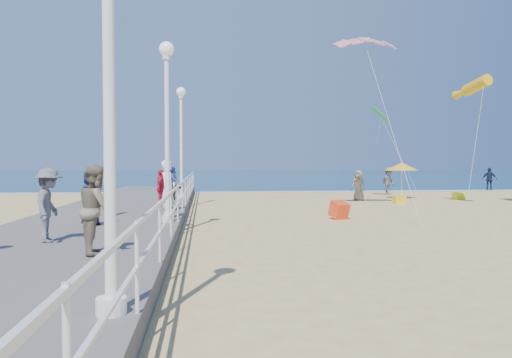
{
  "coord_description": "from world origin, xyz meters",
  "views": [
    {
      "loc": [
        -4.25,
        -14.95,
        2.19
      ],
      "look_at": [
        -2.5,
        2.0,
        1.6
      ],
      "focal_mm": 35.0,
      "sensor_mm": 36.0,
      "label": 1
    }
  ],
  "objects": [
    {
      "name": "ground",
      "position": [
        0.0,
        0.0,
        0.0
      ],
      "size": [
        160.0,
        160.0,
        0.0
      ],
      "primitive_type": "plane",
      "color": "#D8B971",
      "rests_on": "ground"
    },
    {
      "name": "kite_parafoil",
      "position": [
        2.99,
        7.0,
        7.67
      ],
      "size": [
        2.81,
        0.94,
        0.65
      ],
      "primitive_type": null,
      "rotation": [
        0.44,
        0.0,
        0.0
      ],
      "color": "#C11640"
    },
    {
      "name": "spectator_5",
      "position": [
        -5.48,
        3.72,
        1.14
      ],
      "size": [
        0.76,
        1.43,
        1.48
      ],
      "primitive_type": "imported",
      "rotation": [
        0.0,
        0.0,
        1.32
      ],
      "color": "#504E53",
      "rests_on": "boardwalk"
    },
    {
      "name": "kite_diamond_green",
      "position": [
        6.18,
        14.12,
        5.08
      ],
      "size": [
        0.98,
        1.22,
        0.76
      ],
      "primitive_type": "cube",
      "rotation": [
        0.73,
        0.0,
        1.44
      ],
      "color": "#2AC46A"
    },
    {
      "name": "spectator_4",
      "position": [
        -7.43,
        -0.62,
        1.19
      ],
      "size": [
        0.66,
        0.86,
        1.57
      ],
      "primitive_type": "imported",
      "rotation": [
        0.0,
        0.0,
        1.35
      ],
      "color": "#181B36",
      "rests_on": "boardwalk"
    },
    {
      "name": "beach_chair_right",
      "position": [
        10.38,
        12.47,
        0.2
      ],
      "size": [
        0.55,
        0.55,
        0.4
      ],
      "primitive_type": "cube",
      "color": "#FCFB1A",
      "rests_on": "ground"
    },
    {
      "name": "spectator_6",
      "position": [
        -7.45,
        1.84,
        1.17
      ],
      "size": [
        0.42,
        0.59,
        1.54
      ],
      "primitive_type": "imported",
      "rotation": [
        0.0,
        0.0,
        1.66
      ],
      "color": "gray",
      "rests_on": "boardwalk"
    },
    {
      "name": "kite_windsock",
      "position": [
        8.79,
        7.94,
        5.86
      ],
      "size": [
        1.01,
        2.7,
        1.09
      ],
      "primitive_type": "cylinder",
      "rotation": [
        1.36,
        0.0,
        0.17
      ],
      "color": "gold"
    },
    {
      "name": "beach_chair_left",
      "position": [
        5.81,
        9.97,
        0.2
      ],
      "size": [
        0.55,
        0.55,
        0.4
      ],
      "primitive_type": "cube",
      "color": "yellow",
      "rests_on": "ground"
    },
    {
      "name": "spectator_1",
      "position": [
        -6.34,
        -5.02,
        1.27
      ],
      "size": [
        0.85,
        0.98,
        1.74
      ],
      "primitive_type": "imported",
      "rotation": [
        0.0,
        0.0,
        1.82
      ],
      "color": "#7D6D56",
      "rests_on": "boardwalk"
    },
    {
      "name": "ocean",
      "position": [
        0.0,
        65.0,
        0.01
      ],
      "size": [
        160.0,
        90.0,
        0.05
      ],
      "primitive_type": "cube",
      "color": "#0D344F",
      "rests_on": "ground"
    },
    {
      "name": "woman_holding_toddler",
      "position": [
        -5.4,
        1.01,
        1.32
      ],
      "size": [
        0.66,
        0.79,
        1.84
      ],
      "primitive_type": "imported",
      "rotation": [
        0.0,
        0.0,
        1.19
      ],
      "color": "white",
      "rests_on": "boardwalk"
    },
    {
      "name": "surf_line",
      "position": [
        0.0,
        20.5,
        0.03
      ],
      "size": [
        160.0,
        1.2,
        0.04
      ],
      "primitive_type": "cube",
      "color": "silver",
      "rests_on": "ground"
    },
    {
      "name": "lamp_post_mid",
      "position": [
        -5.35,
        0.0,
        3.66
      ],
      "size": [
        0.44,
        0.44,
        5.32
      ],
      "color": "white",
      "rests_on": "boardwalk"
    },
    {
      "name": "lamp_post_far",
      "position": [
        -5.35,
        9.0,
        3.66
      ],
      "size": [
        0.44,
        0.44,
        5.32
      ],
      "color": "white",
      "rests_on": "boardwalk"
    },
    {
      "name": "spectator_3",
      "position": [
        -6.01,
        5.39,
        1.14
      ],
      "size": [
        0.44,
        0.9,
        1.48
      ],
      "primitive_type": "imported",
      "rotation": [
        0.0,
        0.0,
        1.48
      ],
      "color": "red",
      "rests_on": "boardwalk"
    },
    {
      "name": "lamp_post_near",
      "position": [
        -5.35,
        -9.0,
        3.66
      ],
      "size": [
        0.44,
        0.44,
        5.32
      ],
      "color": "white",
      "rests_on": "boardwalk"
    },
    {
      "name": "beach_walker_b",
      "position": [
        17.13,
        20.56,
        0.87
      ],
      "size": [
        1.06,
        0.98,
        1.74
      ],
      "primitive_type": "imported",
      "rotation": [
        0.0,
        0.0,
        2.46
      ],
      "color": "#181C36",
      "rests_on": "ground"
    },
    {
      "name": "beach_walker_a",
      "position": [
        7.86,
        16.9,
        0.92
      ],
      "size": [
        1.36,
        1.24,
        1.83
      ],
      "primitive_type": "imported",
      "rotation": [
        0.0,
        0.0,
        0.61
      ],
      "color": "#58575C",
      "rests_on": "ground"
    },
    {
      "name": "beach_umbrella",
      "position": [
        7.3,
        13.32,
        1.91
      ],
      "size": [
        1.9,
        1.9,
        2.14
      ],
      "color": "white",
      "rests_on": "ground"
    },
    {
      "name": "toddler_held",
      "position": [
        -5.25,
        1.16,
        1.64
      ],
      "size": [
        0.42,
        0.46,
        0.78
      ],
      "primitive_type": "imported",
      "rotation": [
        0.0,
        0.0,
        1.19
      ],
      "color": "#3050B7",
      "rests_on": "boardwalk"
    },
    {
      "name": "railing",
      "position": [
        -5.05,
        0.0,
        1.25
      ],
      "size": [
        0.05,
        42.0,
        0.55
      ],
      "color": "white",
      "rests_on": "boardwalk"
    },
    {
      "name": "box_kite",
      "position": [
        0.83,
        3.5,
        0.3
      ],
      "size": [
        0.79,
        0.87,
        0.74
      ],
      "primitive_type": "cube",
      "rotation": [
        0.31,
        0.0,
        0.42
      ],
      "color": "red",
      "rests_on": "ground"
    },
    {
      "name": "boardwalk",
      "position": [
        -7.5,
        0.0,
        0.2
      ],
      "size": [
        5.0,
        44.0,
        0.4
      ],
      "primitive_type": "cube",
      "color": "slate",
      "rests_on": "ground"
    },
    {
      "name": "beach_walker_c",
      "position": [
        4.34,
        12.25,
        0.86
      ],
      "size": [
        0.98,
        0.99,
        1.72
      ],
      "primitive_type": "imported",
      "rotation": [
        0.0,
        0.0,
        -0.8
      ],
      "color": "gray",
      "rests_on": "ground"
    },
    {
      "name": "spectator_2",
      "position": [
        -7.71,
        -3.46,
        1.23
      ],
      "size": [
        0.68,
        1.11,
        1.66
      ],
      "primitive_type": "imported",
      "rotation": [
        0.0,
        0.0,
        1.63
      ],
      "color": "#5B5A60",
      "rests_on": "boardwalk"
    }
  ]
}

